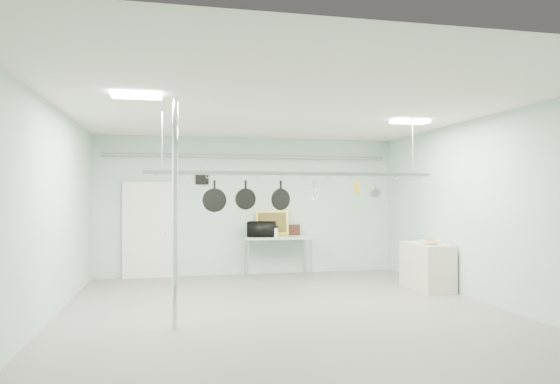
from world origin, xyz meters
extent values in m
plane|color=gray|center=(0.00, 0.00, 0.00)|extent=(8.00, 8.00, 0.00)
cube|color=silver|center=(0.00, 0.00, 3.19)|extent=(7.00, 8.00, 0.02)
cube|color=#AFD2C5|center=(0.00, 3.99, 1.60)|extent=(7.00, 0.02, 3.20)
cube|color=#AFD2C5|center=(3.49, 0.00, 1.60)|extent=(0.02, 8.00, 3.20)
cube|color=silver|center=(-2.30, 3.94, 1.05)|extent=(1.10, 0.10, 2.20)
cube|color=black|center=(-1.10, 3.97, 2.25)|extent=(0.30, 0.04, 0.30)
cylinder|color=gray|center=(0.00, 3.90, 2.75)|extent=(6.60, 0.07, 0.07)
cylinder|color=silver|center=(-1.70, -0.60, 1.60)|extent=(0.08, 0.08, 3.20)
cube|color=#A4C1B1|center=(0.60, 3.60, 0.88)|extent=(1.60, 0.70, 0.05)
cylinder|color=#B7B7BC|center=(-0.12, 3.32, 0.43)|extent=(0.04, 0.04, 0.86)
cylinder|color=#B7B7BC|center=(-0.12, 3.88, 0.43)|extent=(0.04, 0.04, 0.86)
cylinder|color=#B7B7BC|center=(1.32, 3.32, 0.43)|extent=(0.04, 0.04, 0.86)
cylinder|color=#B7B7BC|center=(1.32, 3.88, 0.43)|extent=(0.04, 0.04, 0.86)
cube|color=beige|center=(3.15, 1.40, 0.45)|extent=(0.60, 1.20, 0.90)
cube|color=#B7B7BC|center=(0.20, 0.30, 2.20)|extent=(4.80, 0.06, 0.06)
cylinder|color=#B7B7BC|center=(-1.90, 0.30, 2.70)|extent=(0.02, 0.02, 0.94)
cylinder|color=#B7B7BC|center=(2.30, 0.30, 2.70)|extent=(0.02, 0.02, 0.94)
cube|color=white|center=(-2.20, -0.80, 3.16)|extent=(0.65, 0.30, 0.05)
cube|color=white|center=(2.40, 0.60, 3.16)|extent=(0.65, 0.30, 0.05)
imported|color=black|center=(0.23, 3.60, 1.08)|extent=(0.72, 0.59, 0.34)
cylinder|color=white|center=(0.50, 3.47, 1.01)|extent=(0.19, 0.19, 0.21)
cube|color=gold|center=(0.53, 3.90, 1.20)|extent=(0.79, 0.18, 0.58)
cube|color=black|center=(1.05, 3.90, 1.03)|extent=(0.30, 0.10, 0.25)
imported|color=white|center=(3.08, 1.15, 0.94)|extent=(0.37, 0.37, 0.09)
camera|label=1|loc=(-1.69, -7.61, 1.84)|focal=32.00mm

